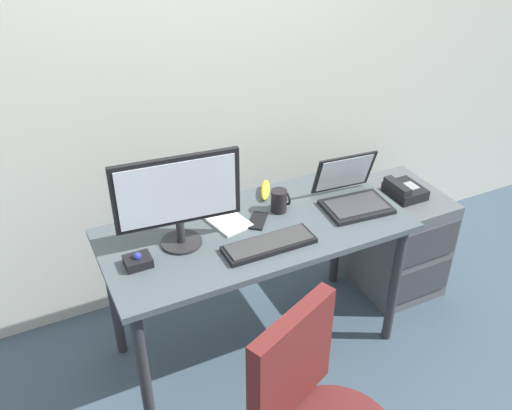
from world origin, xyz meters
TOP-DOWN VIEW (x-y plane):
  - ground_plane at (0.00, 0.00)m, footprint 8.00×8.00m
  - back_wall at (0.00, 0.67)m, footprint 6.00×0.10m
  - desk at (0.00, 0.00)m, footprint 1.41×0.64m
  - file_cabinet at (0.95, 0.11)m, footprint 0.42×0.53m
  - desk_phone at (0.94, 0.10)m, footprint 0.17×0.20m
  - monitor_main at (-0.35, 0.03)m, footprint 0.54×0.18m
  - keyboard at (-0.01, -0.16)m, footprint 0.41×0.14m
  - laptop at (0.51, -0.02)m, footprint 0.33×0.32m
  - trackball_mouse at (-0.56, -0.04)m, footprint 0.11×0.09m
  - coffee_mug at (0.16, 0.08)m, footprint 0.09×0.08m
  - paper_notepad at (-0.10, 0.09)m, footprint 0.19×0.23m
  - cell_phone at (0.03, 0.04)m, footprint 0.14×0.15m
  - banana at (0.17, 0.25)m, footprint 0.13×0.19m

SIDE VIEW (x-z plane):
  - ground_plane at x=0.00m, z-range 0.00..0.00m
  - file_cabinet at x=0.95m, z-range 0.00..0.61m
  - desk_phone at x=0.94m, z-range 0.60..0.69m
  - desk at x=0.00m, z-range 0.28..1.02m
  - cell_phone at x=0.03m, z-range 0.74..0.75m
  - paper_notepad at x=-0.10m, z-range 0.74..0.75m
  - keyboard at x=-0.01m, z-range 0.74..0.77m
  - banana at x=0.17m, z-range 0.74..0.78m
  - trackball_mouse at x=-0.56m, z-range 0.73..0.80m
  - laptop at x=0.51m, z-range 0.68..0.91m
  - coffee_mug at x=0.16m, z-range 0.74..0.85m
  - monitor_main at x=-0.35m, z-range 0.77..1.20m
  - back_wall at x=0.00m, z-range 0.00..2.80m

